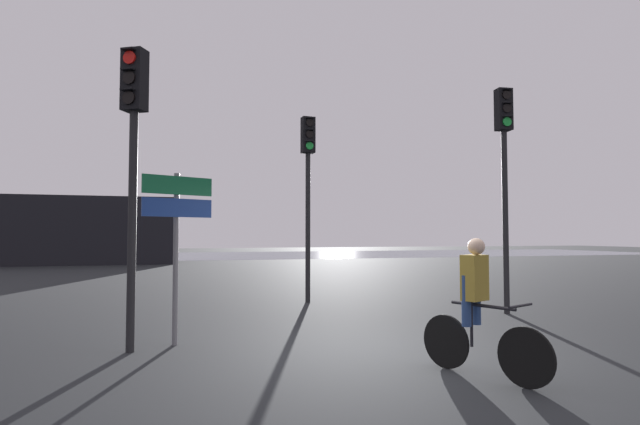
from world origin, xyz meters
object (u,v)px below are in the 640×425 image
(cyclist, at_px, (478,306))
(distant_building, at_px, (42,231))
(traffic_light_center, at_px, (308,173))
(traffic_light_near_right, at_px, (504,157))
(traffic_light_near_left, at_px, (133,140))
(direction_sign_post, at_px, (177,226))

(cyclist, bearing_deg, distant_building, -90.87)
(traffic_light_center, relative_size, cyclist, 2.85)
(cyclist, bearing_deg, traffic_light_near_right, -153.17)
(traffic_light_near_left, relative_size, direction_sign_post, 1.67)
(traffic_light_center, relative_size, direction_sign_post, 1.77)
(traffic_light_near_left, bearing_deg, distant_building, -44.95)
(traffic_light_near_left, height_order, traffic_light_center, traffic_light_center)
(traffic_light_near_left, distance_m, traffic_light_near_right, 7.49)
(direction_sign_post, distance_m, cyclist, 4.47)
(traffic_light_center, bearing_deg, cyclist, 88.78)
(distant_building, height_order, traffic_light_near_right, traffic_light_near_right)
(distant_building, height_order, cyclist, distant_building)
(distant_building, bearing_deg, cyclist, -67.71)
(traffic_light_near_right, relative_size, cyclist, 2.96)
(traffic_light_near_left, height_order, cyclist, traffic_light_near_left)
(distant_building, distance_m, traffic_light_center, 22.40)
(traffic_light_near_left, xyz_separation_m, cyclist, (4.04, -2.40, -2.21))
(traffic_light_center, xyz_separation_m, cyclist, (0.31, -6.80, -2.38))
(distant_building, distance_m, traffic_light_near_right, 26.70)
(traffic_light_near_left, relative_size, traffic_light_center, 0.94)
(traffic_light_near_left, xyz_separation_m, direction_sign_post, (0.62, 0.29, -1.23))
(distant_building, bearing_deg, traffic_light_center, -61.82)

